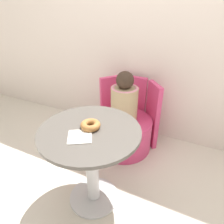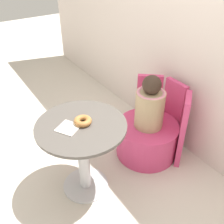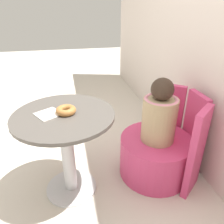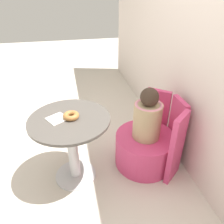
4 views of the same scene
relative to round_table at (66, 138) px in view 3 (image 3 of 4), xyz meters
The scene contains 7 objects.
ground_plane 0.50m from the round_table, 38.05° to the left, with size 12.00×12.00×0.00m, color beige.
round_table is the anchor object (origin of this frame).
tub_chair 0.80m from the round_table, 93.53° to the left, with size 0.61×0.61×0.35m.
booth_backrest 1.00m from the round_table, 92.63° to the left, with size 0.71×0.26×0.73m.
child_figure 0.74m from the round_table, 93.53° to the left, with size 0.27×0.27×0.53m.
donut 0.22m from the round_table, 100.98° to the left, with size 0.14×0.14×0.05m.
paper_napkin 0.23m from the round_table, 97.11° to the right, with size 0.21×0.21×0.01m.
Camera 3 is at (1.32, 0.01, 1.38)m, focal length 35.00 mm.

